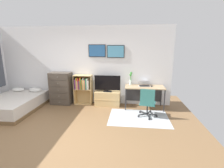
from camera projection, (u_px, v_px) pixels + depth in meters
The scene contains 13 objects.
ground_plane at pixel (55, 137), 3.70m from camera, with size 7.20×7.20×0.00m, color brown.
wall_back_with_posters at pixel (84, 65), 5.74m from camera, with size 6.12×0.09×2.70m.
area_rug at pixel (139, 118), 4.69m from camera, with size 1.70×1.20×0.01m, color #B2B7BC.
bed at pixel (14, 104), 5.20m from camera, with size 1.52×2.03×0.56m.
dresser at pixel (61, 88), 5.74m from camera, with size 0.73×0.46×1.13m.
bookshelf at pixel (83, 87), 5.69m from camera, with size 0.63×0.30×1.04m.
tv_stand at pixel (108, 98), 5.64m from camera, with size 0.86×0.41×0.50m.
television at pixel (107, 84), 5.50m from camera, with size 0.88×0.16×0.56m.
desk at pixel (144, 90), 5.39m from camera, with size 1.26×0.62×0.74m.
office_chair at pixel (147, 102), 4.63m from camera, with size 0.58×0.57×0.86m.
laptop at pixel (144, 84), 5.38m from camera, with size 0.40×0.42×0.16m.
computer_mouse at pixel (152, 86), 5.26m from camera, with size 0.06×0.10×0.03m, color #262628.
bamboo_vase at pixel (131, 79), 5.49m from camera, with size 0.09×0.10×0.44m.
Camera 1 is at (1.67, -3.16, 2.00)m, focal length 26.01 mm.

